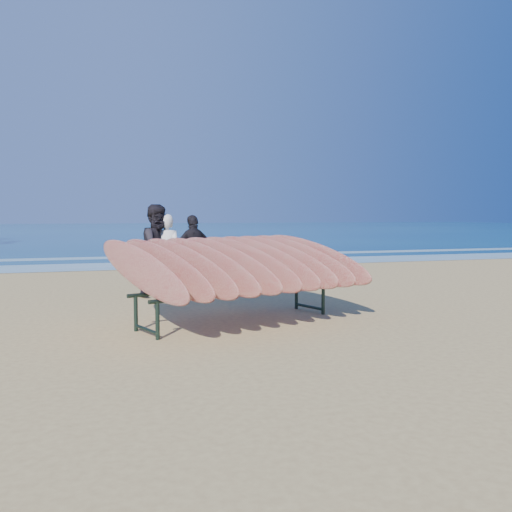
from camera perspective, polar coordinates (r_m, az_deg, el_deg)
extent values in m
plane|color=tan|center=(8.05, 1.71, -7.17)|extent=(120.00, 120.00, 0.00)
plane|color=navy|center=(62.53, -15.00, 2.72)|extent=(160.00, 160.00, 0.00)
plane|color=white|center=(17.71, -8.91, -0.90)|extent=(160.00, 160.00, 0.00)
plane|color=white|center=(21.17, -10.31, -0.07)|extent=(160.00, 160.00, 0.00)
cylinder|color=black|center=(7.12, -10.33, -6.71)|extent=(0.06, 0.06, 0.50)
cylinder|color=black|center=(8.84, 7.08, -4.52)|extent=(0.06, 0.06, 0.50)
cylinder|color=black|center=(7.70, -12.54, -5.91)|extent=(0.06, 0.06, 0.50)
cylinder|color=black|center=(9.31, 4.28, -4.05)|extent=(0.06, 0.06, 0.50)
cylinder|color=black|center=(7.85, -0.66, -3.76)|extent=(3.03, 1.14, 0.06)
cylinder|color=black|center=(8.38, -3.32, -3.26)|extent=(3.03, 1.14, 0.06)
cylinder|color=black|center=(7.44, -11.46, -7.58)|extent=(0.26, 0.63, 0.04)
cylinder|color=black|center=(9.10, 5.64, -5.34)|extent=(0.26, 0.63, 0.04)
ellipsoid|color=#67070D|center=(7.29, -12.05, -1.39)|extent=(0.97, 2.52, 1.02)
ellipsoid|color=#67070D|center=(7.44, -9.65, -1.24)|extent=(0.97, 2.52, 1.02)
ellipsoid|color=#67070D|center=(7.60, -7.35, -1.09)|extent=(0.97, 2.52, 1.02)
ellipsoid|color=#67070D|center=(7.78, -5.15, -0.95)|extent=(0.97, 2.52, 1.02)
ellipsoid|color=#67070D|center=(7.97, -3.06, -0.82)|extent=(0.97, 2.52, 1.02)
ellipsoid|color=#67070D|center=(8.17, -1.06, -0.69)|extent=(0.97, 2.52, 1.02)
ellipsoid|color=#67070D|center=(8.37, 0.84, -0.56)|extent=(0.97, 2.52, 1.02)
ellipsoid|color=#67070D|center=(8.59, 2.65, -0.44)|extent=(0.97, 2.52, 1.02)
ellipsoid|color=#67070D|center=(8.81, 4.37, -0.33)|extent=(0.97, 2.52, 1.02)
ellipsoid|color=#67070D|center=(9.05, 6.00, -0.22)|extent=(0.97, 2.52, 1.02)
imported|color=silver|center=(10.97, -9.40, 0.16)|extent=(0.69, 0.56, 1.63)
imported|color=black|center=(10.86, -10.19, 0.58)|extent=(1.12, 1.09, 1.82)
imported|color=black|center=(12.12, -6.58, 0.52)|extent=(1.02, 0.67, 1.61)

